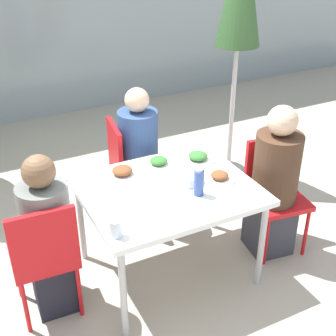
{
  "coord_description": "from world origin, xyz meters",
  "views": [
    {
      "loc": [
        -1.21,
        -2.4,
        2.37
      ],
      "look_at": [
        0.0,
        0.0,
        0.87
      ],
      "focal_mm": 50.0,
      "sensor_mm": 36.0,
      "label": 1
    }
  ],
  "objects_px": {
    "chair_far": "(128,164)",
    "chair_right": "(274,186)",
    "person_left": "(49,240)",
    "drinking_cup": "(116,228)",
    "person_right": "(274,186)",
    "chair_left": "(44,253)",
    "salad_bowl": "(189,179)",
    "person_far": "(139,160)",
    "bottle": "(199,182)"
  },
  "relations": [
    {
      "from": "person_right",
      "to": "salad_bowl",
      "type": "relative_size",
      "value": 6.88
    },
    {
      "from": "chair_left",
      "to": "bottle",
      "type": "relative_size",
      "value": 4.46
    },
    {
      "from": "chair_left",
      "to": "drinking_cup",
      "type": "xyz_separation_m",
      "value": [
        0.37,
        -0.3,
        0.26
      ]
    },
    {
      "from": "person_left",
      "to": "chair_far",
      "type": "distance_m",
      "value": 1.13
    },
    {
      "from": "chair_far",
      "to": "bottle",
      "type": "relative_size",
      "value": 4.46
    },
    {
      "from": "chair_far",
      "to": "salad_bowl",
      "type": "relative_size",
      "value": 5.0
    },
    {
      "from": "chair_left",
      "to": "chair_right",
      "type": "distance_m",
      "value": 1.76
    },
    {
      "from": "chair_left",
      "to": "chair_far",
      "type": "xyz_separation_m",
      "value": [
        0.9,
        0.83,
        0.0
      ]
    },
    {
      "from": "chair_far",
      "to": "person_far",
      "type": "relative_size",
      "value": 0.74
    },
    {
      "from": "chair_right",
      "to": "salad_bowl",
      "type": "bearing_deg",
      "value": 5.15
    },
    {
      "from": "chair_left",
      "to": "chair_far",
      "type": "height_order",
      "value": "same"
    },
    {
      "from": "chair_left",
      "to": "drinking_cup",
      "type": "relative_size",
      "value": 8.09
    },
    {
      "from": "chair_left",
      "to": "salad_bowl",
      "type": "height_order",
      "value": "chair_left"
    },
    {
      "from": "person_right",
      "to": "drinking_cup",
      "type": "bearing_deg",
      "value": 17.65
    },
    {
      "from": "person_right",
      "to": "salad_bowl",
      "type": "height_order",
      "value": "person_right"
    },
    {
      "from": "drinking_cup",
      "to": "salad_bowl",
      "type": "relative_size",
      "value": 0.62
    },
    {
      "from": "chair_right",
      "to": "bottle",
      "type": "height_order",
      "value": "bottle"
    },
    {
      "from": "person_left",
      "to": "person_far",
      "type": "height_order",
      "value": "person_far"
    },
    {
      "from": "person_left",
      "to": "chair_far",
      "type": "height_order",
      "value": "person_left"
    },
    {
      "from": "chair_left",
      "to": "person_far",
      "type": "distance_m",
      "value": 1.24
    },
    {
      "from": "bottle",
      "to": "chair_right",
      "type": "bearing_deg",
      "value": 9.54
    },
    {
      "from": "salad_bowl",
      "to": "chair_right",
      "type": "bearing_deg",
      "value": -2.86
    },
    {
      "from": "person_left",
      "to": "drinking_cup",
      "type": "relative_size",
      "value": 10.52
    },
    {
      "from": "chair_left",
      "to": "person_far",
      "type": "relative_size",
      "value": 0.74
    },
    {
      "from": "person_left",
      "to": "person_right",
      "type": "xyz_separation_m",
      "value": [
        1.64,
        -0.15,
        0.03
      ]
    },
    {
      "from": "chair_right",
      "to": "person_far",
      "type": "height_order",
      "value": "person_far"
    },
    {
      "from": "chair_right",
      "to": "person_right",
      "type": "bearing_deg",
      "value": 58.02
    },
    {
      "from": "person_right",
      "to": "drinking_cup",
      "type": "relative_size",
      "value": 11.13
    },
    {
      "from": "chair_left",
      "to": "salad_bowl",
      "type": "bearing_deg",
      "value": 4.46
    },
    {
      "from": "person_right",
      "to": "person_far",
      "type": "height_order",
      "value": "person_right"
    },
    {
      "from": "person_left",
      "to": "chair_right",
      "type": "distance_m",
      "value": 1.71
    },
    {
      "from": "chair_left",
      "to": "chair_far",
      "type": "bearing_deg",
      "value": 45.12
    },
    {
      "from": "chair_right",
      "to": "person_right",
      "type": "xyz_separation_m",
      "value": [
        -0.06,
        -0.07,
        0.06
      ]
    },
    {
      "from": "person_left",
      "to": "person_right",
      "type": "distance_m",
      "value": 1.65
    },
    {
      "from": "chair_left",
      "to": "chair_far",
      "type": "relative_size",
      "value": 1.0
    },
    {
      "from": "chair_left",
      "to": "salad_bowl",
      "type": "relative_size",
      "value": 5.0
    },
    {
      "from": "chair_far",
      "to": "bottle",
      "type": "height_order",
      "value": "bottle"
    },
    {
      "from": "chair_left",
      "to": "chair_far",
      "type": "distance_m",
      "value": 1.22
    },
    {
      "from": "chair_right",
      "to": "bottle",
      "type": "relative_size",
      "value": 4.46
    },
    {
      "from": "chair_far",
      "to": "person_far",
      "type": "xyz_separation_m",
      "value": [
        0.07,
        -0.06,
        0.05
      ]
    },
    {
      "from": "person_right",
      "to": "drinking_cup",
      "type": "height_order",
      "value": "person_right"
    },
    {
      "from": "person_left",
      "to": "chair_far",
      "type": "bearing_deg",
      "value": 44.06
    },
    {
      "from": "person_far",
      "to": "chair_right",
      "type": "bearing_deg",
      "value": 53.3
    },
    {
      "from": "person_left",
      "to": "drinking_cup",
      "type": "xyz_separation_m",
      "value": [
        0.32,
        -0.38,
        0.23
      ]
    },
    {
      "from": "salad_bowl",
      "to": "bottle",
      "type": "bearing_deg",
      "value": -95.27
    },
    {
      "from": "chair_far",
      "to": "chair_right",
      "type": "bearing_deg",
      "value": 53.67
    },
    {
      "from": "chair_left",
      "to": "person_left",
      "type": "height_order",
      "value": "person_left"
    },
    {
      "from": "person_far",
      "to": "drinking_cup",
      "type": "bearing_deg",
      "value": -21.73
    },
    {
      "from": "person_right",
      "to": "chair_left",
      "type": "bearing_deg",
      "value": 5.47
    },
    {
      "from": "chair_left",
      "to": "drinking_cup",
      "type": "height_order",
      "value": "chair_left"
    }
  ]
}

